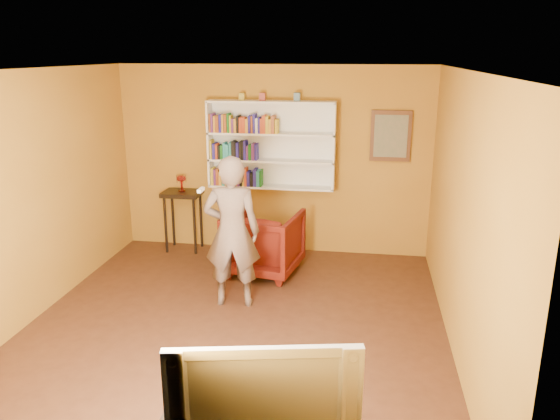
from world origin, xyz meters
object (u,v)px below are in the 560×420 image
object	(u,v)px
bookshelf	(272,145)
ruby_lustre	(181,180)
console_table	(183,202)
armchair	(264,242)
television	(263,387)
person	(232,232)

from	to	relation	value
bookshelf	ruby_lustre	xyz separation A→B (m)	(-1.31, -0.16, -0.52)
console_table	armchair	world-z (taller)	console_table
ruby_lustre	armchair	bearing A→B (deg)	-26.73
console_table	television	xyz separation A→B (m)	(2.05, -4.50, 0.11)
armchair	television	size ratio (longest dim) A/B	0.78
bookshelf	armchair	distance (m)	1.44
person	console_table	bearing A→B (deg)	-62.80
console_table	armchair	distance (m)	1.53
console_table	television	distance (m)	4.95
armchair	person	size ratio (longest dim) A/B	0.53
ruby_lustre	television	xyz separation A→B (m)	(2.05, -4.50, -0.22)
armchair	person	bearing A→B (deg)	89.80
armchair	television	xyz separation A→B (m)	(0.72, -3.83, 0.43)
ruby_lustre	television	size ratio (longest dim) A/B	0.20
bookshelf	console_table	bearing A→B (deg)	-173.05
armchair	television	world-z (taller)	television
bookshelf	person	world-z (taller)	bookshelf
console_table	ruby_lustre	bearing A→B (deg)	0.00
console_table	bookshelf	bearing A→B (deg)	6.95
armchair	television	distance (m)	3.92
television	ruby_lustre	bearing A→B (deg)	103.18
ruby_lustre	television	world-z (taller)	television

